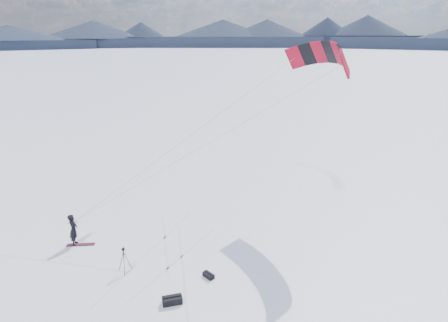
{
  "coord_description": "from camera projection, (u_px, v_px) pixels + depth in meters",
  "views": [
    {
      "loc": [
        4.39,
        -15.88,
        11.38
      ],
      "look_at": [
        6.09,
        5.31,
        4.1
      ],
      "focal_mm": 30.0,
      "sensor_mm": 36.0,
      "label": 1
    }
  ],
  "objects": [
    {
      "name": "snowkiter",
      "position": [
        76.0,
        244.0,
        21.28
      ],
      "size": [
        0.53,
        0.74,
        1.87
      ],
      "primitive_type": "imported",
      "rotation": [
        0.0,
        0.0,
        1.7
      ],
      "color": "black",
      "rests_on": "ground"
    },
    {
      "name": "gear_bag_b",
      "position": [
        209.0,
        275.0,
        18.36
      ],
      "size": [
        0.61,
        0.65,
        0.28
      ],
      "rotation": [
        0.0,
        0.0,
        -0.87
      ],
      "color": "black",
      "rests_on": "ground"
    },
    {
      "name": "snow_tracks",
      "position": [
        77.0,
        284.0,
        17.92
      ],
      "size": [
        13.93,
        10.25,
        0.01
      ],
      "color": "silver",
      "rests_on": "ground"
    },
    {
      "name": "snowboard",
      "position": [
        81.0,
        245.0,
        21.2
      ],
      "size": [
        1.55,
        0.3,
        0.04
      ],
      "primitive_type": "cube",
      "rotation": [
        0.0,
        0.0,
        0.01
      ],
      "color": "maroon",
      "rests_on": "ground"
    },
    {
      "name": "power_kite",
      "position": [
        323.0,
        57.0,
        22.77
      ],
      "size": [
        16.14,
        6.88,
        9.61
      ],
      "color": "#AB0820",
      "rests_on": "ground"
    },
    {
      "name": "gear_bag_a",
      "position": [
        172.0,
        300.0,
        16.57
      ],
      "size": [
        0.93,
        0.56,
        0.39
      ],
      "rotation": [
        0.0,
        0.0,
        0.18
      ],
      "color": "black",
      "rests_on": "ground"
    },
    {
      "name": "horizon_hills",
      "position": [
        98.0,
        188.0,
        16.78
      ],
      "size": [
        704.84,
        706.81,
        10.74
      ],
      "color": "#1A1F38",
      "rests_on": "ground"
    },
    {
      "name": "ground",
      "position": [
        109.0,
        278.0,
        18.33
      ],
      "size": [
        1800.0,
        1800.0,
        0.0
      ],
      "primitive_type": "plane",
      "color": "white"
    },
    {
      "name": "tripod",
      "position": [
        124.0,
        257.0,
        18.56
      ],
      "size": [
        0.67,
        0.61,
        1.35
      ],
      "rotation": [
        0.0,
        0.0,
        0.61
      ],
      "color": "black",
      "rests_on": "ground"
    }
  ]
}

